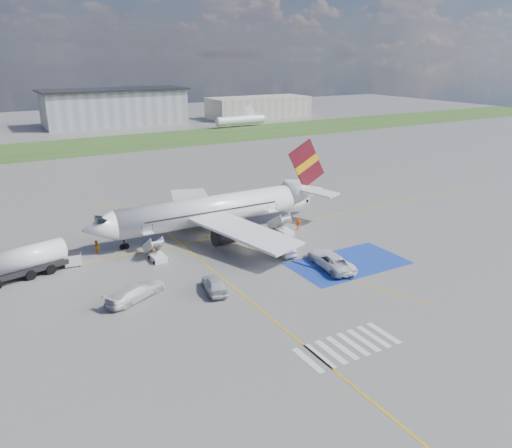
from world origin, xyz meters
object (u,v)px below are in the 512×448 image
Objects in this scene: airliner at (218,209)px; fuel_tanker at (19,266)px; gpu_cart at (73,260)px; belt_loader at (297,201)px; van_white_a at (331,258)px; van_white_b at (136,289)px; car_silver_b at (283,249)px; car_silver_a at (215,284)px.

fuel_tanker is at bearing -173.96° from airliner.
gpu_cart is 0.39× the size of belt_loader.
belt_loader is 26.56m from van_white_a.
van_white_b is (-34.01, -20.26, 0.68)m from belt_loader.
belt_loader is 1.13× the size of car_silver_b.
fuel_tanker reaches higher than van_white_a.
car_silver_b is (3.25, -11.64, -2.63)m from airliner.
van_white_a reaches higher than gpu_cart.
belt_loader is at bearing -85.06° from van_white_b.
van_white_a is at bearing 118.27° from car_silver_b.
fuel_tanker is 2.32× the size of car_silver_b.
gpu_cart is (-20.30, -2.21, -2.68)m from airliner.
car_silver_a reaches higher than gpu_cart.
airliner reaches higher than van_white_a.
gpu_cart is at bearing -17.72° from car_silver_b.
car_silver_b is at bearing -108.46° from van_white_b.
car_silver_b reaches higher than belt_loader.
belt_loader is 22.84m from car_silver_b.
car_silver_b is at bearing -29.62° from fuel_tanker.
gpu_cart is at bearing -178.93° from belt_loader.
van_white_b is at bearing -139.07° from airliner.
belt_loader is 39.60m from van_white_b.
gpu_cart is 0.34× the size of van_white_a.
fuel_tanker is 44.67m from belt_loader.
car_silver_a is at bearing -150.29° from belt_loader.
fuel_tanker reaches higher than van_white_b.
gpu_cart is at bearing -39.87° from car_silver_a.
car_silver_b is at bearing -140.35° from belt_loader.
gpu_cart reaches higher than belt_loader.
fuel_tanker is 22.38m from car_silver_a.
fuel_tanker is at bearing -12.71° from car_silver_b.
car_silver_b is at bearing -74.40° from airliner.
gpu_cart is at bearing -22.15° from van_white_a.
car_silver_a is at bearing -117.36° from airliner.
fuel_tanker reaches higher than belt_loader.
airliner is 7.07× the size of belt_loader.
airliner is 21.77m from van_white_b.
belt_loader is at bearing -127.46° from car_silver_a.
airliner is 6.82× the size of van_white_b.
van_white_a reaches higher than car_silver_a.
car_silver_b is (29.37, -8.88, -0.73)m from fuel_tanker.
van_white_a reaches higher than car_silver_b.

